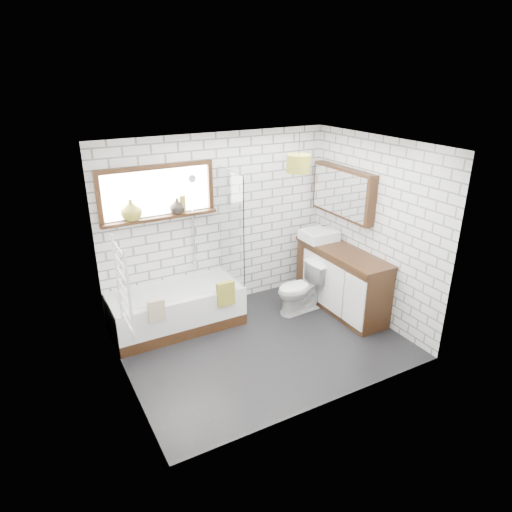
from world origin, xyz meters
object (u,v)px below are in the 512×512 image
bathtub (177,309)px  basin (319,235)px  toilet (300,288)px  pendant (298,163)px  vanity (341,280)px

bathtub → basin: size_ratio=3.60×
bathtub → basin: bearing=-3.5°
toilet → pendant: size_ratio=2.25×
toilet → bathtub: bearing=-107.1°
vanity → basin: basin is taller
basin → pendant: size_ratio=1.50×
bathtub → pendant: (1.76, -0.19, 1.82)m
vanity → toilet: (-0.56, 0.21, -0.10)m
basin → pendant: pendant is taller
vanity → basin: size_ratio=3.34×
pendant → toilet: bearing=-102.5°
bathtub → pendant: 2.54m
pendant → vanity: bearing=-41.5°
bathtub → pendant: pendant is taller
vanity → basin: bearing=96.8°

